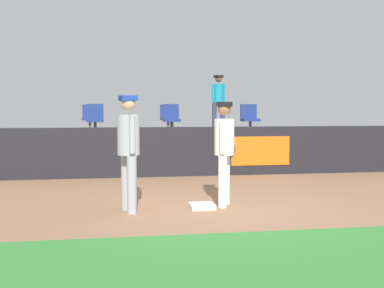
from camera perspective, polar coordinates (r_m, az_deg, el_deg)
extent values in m
plane|color=#936B4C|center=(8.22, 3.12, -7.50)|extent=(60.00, 60.00, 0.00)
cube|color=#388438|center=(5.47, 10.07, -13.51)|extent=(18.00, 2.80, 0.01)
cube|color=white|center=(8.26, 1.15, -7.15)|extent=(0.40, 0.40, 0.08)
cylinder|color=white|center=(8.59, 3.90, -4.06)|extent=(0.15, 0.15, 0.87)
cylinder|color=white|center=(8.28, 3.55, -4.36)|extent=(0.15, 0.15, 0.87)
cylinder|color=white|center=(8.36, 3.75, 0.82)|extent=(0.44, 0.44, 0.61)
sphere|color=#8C6647|center=(8.34, 3.77, 4.10)|extent=(0.23, 0.23, 0.23)
cube|color=black|center=(8.34, 3.77, 4.61)|extent=(0.31, 0.31, 0.08)
cylinder|color=white|center=(8.56, 3.97, 1.03)|extent=(0.09, 0.09, 0.57)
cylinder|color=white|center=(8.16, 3.52, 0.88)|extent=(0.09, 0.09, 0.57)
ellipsoid|color=brown|center=(8.56, 4.61, -0.63)|extent=(0.19, 0.23, 0.28)
cylinder|color=#9EA3AD|center=(8.15, -7.62, -4.36)|extent=(0.16, 0.16, 0.91)
cylinder|color=#9EA3AD|center=(7.84, -6.96, -4.70)|extent=(0.16, 0.16, 0.91)
cylinder|color=#9EA3AD|center=(7.92, -7.35, 1.05)|extent=(0.43, 0.43, 0.64)
sphere|color=tan|center=(7.91, -7.38, 4.70)|extent=(0.24, 0.24, 0.24)
cube|color=#193899|center=(7.91, -7.39, 5.26)|extent=(0.30, 0.30, 0.08)
cylinder|color=#9EA3AD|center=(8.12, -7.77, 1.27)|extent=(0.09, 0.09, 0.60)
cylinder|color=#9EA3AD|center=(7.71, -6.91, 1.13)|extent=(0.09, 0.09, 0.60)
cube|color=black|center=(12.12, -1.09, -0.87)|extent=(18.00, 0.24, 1.20)
cube|color=orange|center=(12.43, 7.90, -0.79)|extent=(1.50, 0.02, 0.72)
cube|color=#59595E|center=(14.67, -2.55, -0.52)|extent=(18.00, 4.80, 0.94)
cylinder|color=#4C4C51|center=(13.88, 6.72, 1.95)|extent=(0.08, 0.08, 0.40)
cube|color=navy|center=(13.87, 6.73, 2.78)|extent=(0.47, 0.44, 0.08)
cube|color=navy|center=(14.05, 6.52, 3.77)|extent=(0.47, 0.06, 0.40)
cylinder|color=#4C4C51|center=(15.14, -11.67, 2.07)|extent=(0.08, 0.08, 0.40)
cube|color=navy|center=(15.13, -11.68, 2.83)|extent=(0.46, 0.44, 0.08)
cube|color=navy|center=(15.32, -11.67, 3.74)|extent=(0.46, 0.06, 0.40)
cylinder|color=#4C4C51|center=(13.33, -11.10, 1.82)|extent=(0.08, 0.08, 0.40)
cube|color=navy|center=(13.33, -11.11, 2.67)|extent=(0.44, 0.44, 0.08)
cube|color=navy|center=(13.51, -11.10, 3.71)|extent=(0.44, 0.06, 0.40)
cylinder|color=#4C4C51|center=(15.23, -2.76, 2.16)|extent=(0.08, 0.08, 0.40)
cube|color=navy|center=(15.22, -2.76, 2.92)|extent=(0.46, 0.44, 0.08)
cube|color=navy|center=(15.41, -2.85, 3.82)|extent=(0.46, 0.06, 0.40)
cylinder|color=#4C4C51|center=(13.43, -2.34, 1.91)|extent=(0.08, 0.08, 0.40)
cube|color=navy|center=(13.42, -2.34, 2.76)|extent=(0.44, 0.44, 0.08)
cube|color=navy|center=(13.61, -2.44, 3.79)|extent=(0.44, 0.06, 0.40)
cylinder|color=#33384C|center=(16.85, 3.53, 3.20)|extent=(0.15, 0.15, 0.90)
cylinder|color=#33384C|center=(16.67, 2.59, 3.20)|extent=(0.15, 0.15, 0.90)
cylinder|color=teal|center=(16.77, 3.07, 5.82)|extent=(0.45, 0.45, 0.64)
sphere|color=brown|center=(16.79, 3.08, 7.52)|extent=(0.24, 0.24, 0.24)
cube|color=black|center=(16.80, 3.08, 7.78)|extent=(0.32, 0.32, 0.08)
cylinder|color=teal|center=(16.88, 3.68, 5.88)|extent=(0.09, 0.09, 0.59)
cylinder|color=teal|center=(16.66, 2.46, 5.91)|extent=(0.09, 0.09, 0.59)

